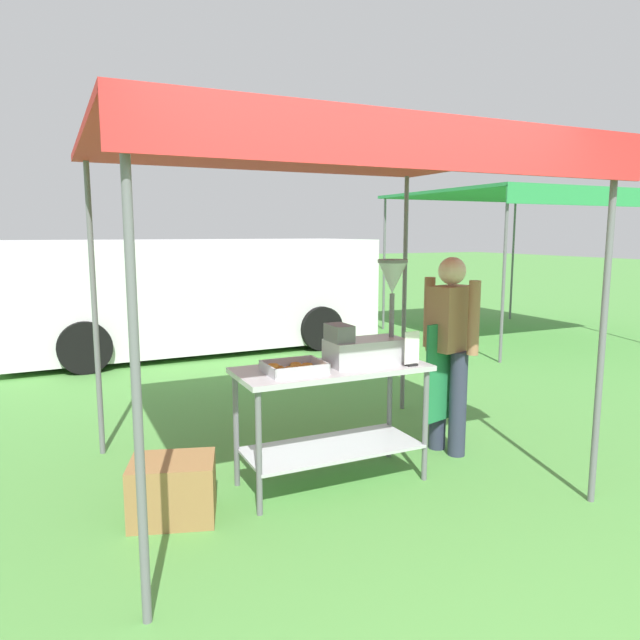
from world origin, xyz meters
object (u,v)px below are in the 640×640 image
(donut_fryer, at_px, (370,331))
(menu_sign, at_px, (412,351))
(stall_canopy, at_px, (326,157))
(donut_tray, at_px, (294,369))
(van_white, at_px, (194,293))
(neighbour_tent, at_px, (515,197))
(donut_cart, at_px, (332,398))
(vendor, at_px, (449,345))
(supply_crate, at_px, (173,489))

(donut_fryer, relative_size, menu_sign, 3.03)
(stall_canopy, distance_m, menu_sign, 1.48)
(donut_tray, distance_m, van_white, 5.39)
(donut_fryer, distance_m, neighbour_tent, 6.69)
(donut_tray, relative_size, donut_fryer, 0.53)
(donut_cart, xyz_separation_m, neighbour_tent, (5.44, 4.07, 1.76))
(donut_cart, height_order, donut_tray, donut_tray)
(vendor, distance_m, supply_crate, 2.39)
(menu_sign, relative_size, vendor, 0.15)
(van_white, xyz_separation_m, neighbour_tent, (5.19, -1.26, 1.52))
(stall_canopy, xyz_separation_m, supply_crate, (-1.15, -0.15, -2.12))
(donut_cart, distance_m, donut_fryer, 0.56)
(donut_tray, relative_size, menu_sign, 1.61)
(donut_fryer, height_order, menu_sign, donut_fryer)
(donut_tray, distance_m, menu_sign, 0.85)
(stall_canopy, relative_size, donut_fryer, 4.18)
(supply_crate, height_order, neighbour_tent, neighbour_tent)
(neighbour_tent, bearing_deg, vendor, -137.68)
(stall_canopy, xyz_separation_m, menu_sign, (0.53, -0.31, -1.35))
(van_white, height_order, neighbour_tent, neighbour_tent)
(donut_cart, distance_m, van_white, 5.34)
(stall_canopy, distance_m, vendor, 1.81)
(van_white, bearing_deg, supply_crate, -104.57)
(donut_tray, relative_size, neighbour_tent, 0.12)
(donut_tray, xyz_separation_m, neighbour_tent, (5.75, 4.11, 1.51))
(menu_sign, bearing_deg, donut_fryer, 138.51)
(menu_sign, height_order, supply_crate, menu_sign)
(supply_crate, xyz_separation_m, van_white, (1.40, 5.38, 0.69))
(donut_fryer, bearing_deg, van_white, 90.51)
(vendor, bearing_deg, donut_cart, -172.89)
(vendor, bearing_deg, neighbour_tent, 42.32)
(donut_cart, bearing_deg, menu_sign, -21.94)
(menu_sign, relative_size, neighbour_tent, 0.07)
(stall_canopy, height_order, van_white, stall_canopy)
(donut_tray, bearing_deg, neighbour_tent, 35.56)
(vendor, bearing_deg, donut_tray, -172.92)
(donut_fryer, xyz_separation_m, van_white, (-0.05, 5.34, -0.22))
(stall_canopy, height_order, supply_crate, stall_canopy)
(supply_crate, bearing_deg, donut_fryer, 1.76)
(stall_canopy, relative_size, supply_crate, 5.06)
(menu_sign, xyz_separation_m, vendor, (0.60, 0.35, -0.06))
(donut_fryer, xyz_separation_m, neighbour_tent, (5.14, 4.08, 1.30))
(van_white, bearing_deg, donut_fryer, -89.49)
(donut_fryer, bearing_deg, menu_sign, -41.49)
(stall_canopy, distance_m, donut_tray, 1.47)
(stall_canopy, height_order, donut_cart, stall_canopy)
(donut_fryer, distance_m, van_white, 5.34)
(menu_sign, relative_size, van_white, 0.04)
(donut_cart, xyz_separation_m, vendor, (1.13, 0.14, 0.27))
(stall_canopy, relative_size, vendor, 1.94)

